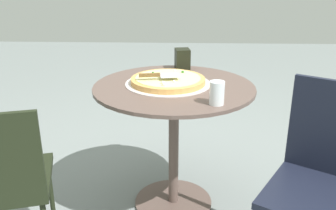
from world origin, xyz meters
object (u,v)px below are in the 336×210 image
object	(u,v)px
drinking_cup	(217,93)
patio_table	(174,119)
pizza_on_tray	(168,81)
patio_chair_near	(328,174)
napkin_dispenser	(182,59)
pizza_server	(159,75)

from	to	relation	value
drinking_cup	patio_table	bearing A→B (deg)	-54.45
pizza_on_tray	patio_chair_near	bearing A→B (deg)	142.12
pizza_on_tray	patio_chair_near	distance (m)	0.89
drinking_cup	patio_chair_near	bearing A→B (deg)	153.43
napkin_dispenser	patio_chair_near	distance (m)	1.07
napkin_dispenser	patio_chair_near	xyz separation A→B (m)	(-0.60, 0.83, -0.28)
drinking_cup	patio_chair_near	distance (m)	0.57
drinking_cup	napkin_dispenser	distance (m)	0.63
pizza_on_tray	drinking_cup	xyz separation A→B (m)	(-0.23, 0.30, 0.04)
patio_chair_near	patio_table	bearing A→B (deg)	-37.82
pizza_server	napkin_dispenser	world-z (taller)	napkin_dispenser
pizza_on_tray	napkin_dispenser	xyz separation A→B (m)	(-0.08, -0.31, 0.05)
drinking_cup	pizza_server	bearing A→B (deg)	-44.05
patio_table	patio_chair_near	distance (m)	0.82
pizza_server	napkin_dispenser	bearing A→B (deg)	-109.27
drinking_cup	napkin_dispenser	world-z (taller)	napkin_dispenser
pizza_on_tray	drinking_cup	world-z (taller)	drinking_cup
patio_table	pizza_server	xyz separation A→B (m)	(0.08, 0.01, 0.25)
pizza_on_tray	patio_chair_near	xyz separation A→B (m)	(-0.68, 0.53, -0.23)
pizza_server	drinking_cup	world-z (taller)	drinking_cup
pizza_server	patio_chair_near	xyz separation A→B (m)	(-0.72, 0.49, -0.28)
pizza_on_tray	napkin_dispenser	size ratio (longest dim) A/B	3.66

